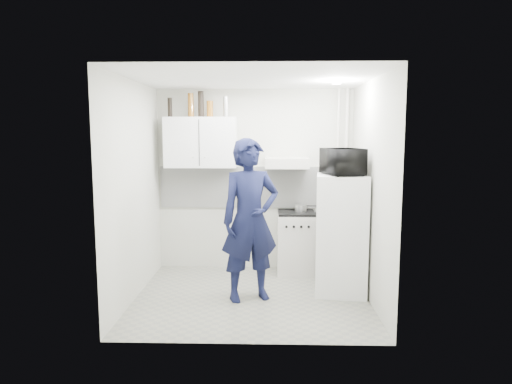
{
  "coord_description": "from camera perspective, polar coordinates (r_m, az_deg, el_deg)",
  "views": [
    {
      "loc": [
        0.2,
        -5.33,
        1.98
      ],
      "look_at": [
        0.04,
        0.3,
        1.25
      ],
      "focal_mm": 32.0,
      "sensor_mm": 36.0,
      "label": 1
    }
  ],
  "objects": [
    {
      "name": "person",
      "position": [
        5.38,
        -0.74,
        -3.52
      ],
      "size": [
        0.82,
        0.68,
        1.92
      ],
      "primitive_type": "imported",
      "rotation": [
        0.0,
        0.0,
        0.36
      ],
      "color": "black",
      "rests_on": "floor"
    },
    {
      "name": "bottle_a",
      "position": [
        6.56,
        -10.71,
        10.34
      ],
      "size": [
        0.06,
        0.06,
        0.27
      ],
      "primitive_type": "cylinder",
      "color": "black",
      "rests_on": "upper_cabinet"
    },
    {
      "name": "canister_a",
      "position": [
        6.47,
        -5.79,
        10.28
      ],
      "size": [
        0.09,
        0.09,
        0.22
      ],
      "primitive_type": "cylinder",
      "color": "brown",
      "rests_on": "upper_cabinet"
    },
    {
      "name": "stove",
      "position": [
        6.53,
        5.03,
        -6.42
      ],
      "size": [
        0.53,
        0.53,
        0.85
      ],
      "primitive_type": "cube",
      "color": "beige",
      "rests_on": "floor"
    },
    {
      "name": "floor",
      "position": [
        5.69,
        -0.54,
        -12.97
      ],
      "size": [
        2.8,
        2.8,
        0.0
      ],
      "primitive_type": "plane",
      "color": "gray",
      "rests_on": "ground"
    },
    {
      "name": "stove_top",
      "position": [
        6.44,
        5.07,
        -2.61
      ],
      "size": [
        0.51,
        0.51,
        0.03
      ],
      "primitive_type": "cube",
      "color": "black",
      "rests_on": "stove"
    },
    {
      "name": "wall_left",
      "position": [
        5.61,
        -15.0,
        0.17
      ],
      "size": [
        0.0,
        2.6,
        2.6
      ],
      "primitive_type": "plane",
      "rotation": [
        1.57,
        0.0,
        1.57
      ],
      "color": "beige",
      "rests_on": "floor"
    },
    {
      "name": "saucepan",
      "position": [
        6.47,
        5.61,
        -1.99
      ],
      "size": [
        0.17,
        0.17,
        0.1
      ],
      "primitive_type": "cylinder",
      "color": "silver",
      "rests_on": "stove_top"
    },
    {
      "name": "backsplash",
      "position": [
        6.62,
        -0.16,
        0.61
      ],
      "size": [
        2.74,
        0.03,
        0.6
      ],
      "primitive_type": "cube",
      "color": "white",
      "rests_on": "wall_back"
    },
    {
      "name": "bottle_d",
      "position": [
        6.49,
        -6.9,
        10.84
      ],
      "size": [
        0.08,
        0.08,
        0.36
      ],
      "primitive_type": "cylinder",
      "color": "black",
      "rests_on": "upper_cabinet"
    },
    {
      "name": "upper_cabinet",
      "position": [
        6.48,
        -6.89,
        6.18
      ],
      "size": [
        1.0,
        0.35,
        0.7
      ],
      "primitive_type": "cube",
      "color": "white",
      "rests_on": "wall_back"
    },
    {
      "name": "bottle_c",
      "position": [
        6.51,
        -8.15,
        10.68
      ],
      "size": [
        0.08,
        0.08,
        0.33
      ],
      "primitive_type": "cylinder",
      "color": "brown",
      "rests_on": "upper_cabinet"
    },
    {
      "name": "ceiling_spot_fixture",
      "position": [
        5.62,
        10.03,
        13.29
      ],
      "size": [
        0.1,
        0.1,
        0.02
      ],
      "primitive_type": "cylinder",
      "color": "white",
      "rests_on": "ceiling"
    },
    {
      "name": "wall_back",
      "position": [
        6.62,
        -0.16,
        1.49
      ],
      "size": [
        2.8,
        0.0,
        2.8
      ],
      "primitive_type": "plane",
      "rotation": [
        1.57,
        0.0,
        0.0
      ],
      "color": "beige",
      "rests_on": "floor"
    },
    {
      "name": "range_hood",
      "position": [
        6.35,
        3.84,
        3.66
      ],
      "size": [
        0.6,
        0.5,
        0.14
      ],
      "primitive_type": "cube",
      "color": "beige",
      "rests_on": "wall_back"
    },
    {
      "name": "pipe_b",
      "position": [
        6.61,
        10.1,
        1.36
      ],
      "size": [
        0.04,
        0.04,
        2.6
      ],
      "primitive_type": "cylinder",
      "color": "beige",
      "rests_on": "floor"
    },
    {
      "name": "microwave",
      "position": [
        5.62,
        10.82,
        3.75
      ],
      "size": [
        0.66,
        0.52,
        0.32
      ],
      "primitive_type": "imported",
      "rotation": [
        0.0,
        0.0,
        1.82
      ],
      "color": "black",
      "rests_on": "fridge"
    },
    {
      "name": "ceiling",
      "position": [
        5.37,
        -0.58,
        14.01
      ],
      "size": [
        2.8,
        2.8,
        0.0
      ],
      "primitive_type": "plane",
      "color": "white",
      "rests_on": "wall_back"
    },
    {
      "name": "fridge",
      "position": [
        5.74,
        10.6,
        -5.23
      ],
      "size": [
        0.68,
        0.68,
        1.48
      ],
      "primitive_type": "cube",
      "rotation": [
        0.0,
        0.0,
        -0.11
      ],
      "color": "white",
      "rests_on": "floor"
    },
    {
      "name": "wall_right",
      "position": [
        5.51,
        14.15,
        0.07
      ],
      "size": [
        0.0,
        2.6,
        2.6
      ],
      "primitive_type": "plane",
      "rotation": [
        1.57,
        0.0,
        -1.57
      ],
      "color": "beige",
      "rests_on": "floor"
    },
    {
      "name": "pipe_a",
      "position": [
        6.63,
        11.13,
        1.36
      ],
      "size": [
        0.05,
        0.05,
        2.6
      ],
      "primitive_type": "cylinder",
      "color": "beige",
      "rests_on": "floor"
    },
    {
      "name": "bottle_e",
      "position": [
        6.45,
        -3.81,
        10.57
      ],
      "size": [
        0.07,
        0.07,
        0.28
      ],
      "primitive_type": "cylinder",
      "color": "silver",
      "rests_on": "upper_cabinet"
    }
  ]
}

